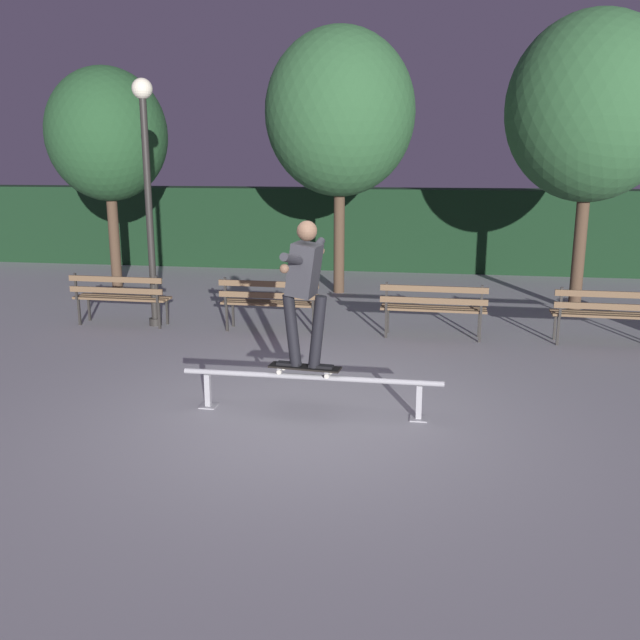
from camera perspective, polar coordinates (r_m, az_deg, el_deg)
ground_plane at (r=7.37m, az=-0.95°, el=-8.11°), size 90.00×90.00×0.00m
hedge_backdrop at (r=17.19m, az=5.30°, el=7.60°), size 24.00×1.20×1.98m
grind_rail at (r=7.37m, az=-0.78°, el=-5.29°), size 2.83×0.18×0.44m
skateboard at (r=7.33m, az=-1.27°, el=-4.00°), size 0.80×0.28×0.09m
skateboarder at (r=7.10m, az=-1.29°, el=3.22°), size 0.63×1.40×1.56m
park_bench_leftmost at (r=11.63m, az=-16.40°, el=2.10°), size 1.61×0.44×0.88m
park_bench_left_center at (r=10.78m, az=-4.15°, el=1.76°), size 1.61×0.44×0.88m
park_bench_right_center at (r=10.49m, az=9.46°, el=1.28°), size 1.61×0.44×0.88m
park_bench_rightmost at (r=10.80m, az=23.04°, el=0.74°), size 1.61×0.44×0.88m
tree_far_right at (r=13.07m, az=21.76°, el=16.11°), size 2.90×2.90×5.14m
tree_far_left at (r=15.13m, az=-17.37°, el=14.53°), size 2.45×2.45×4.52m
tree_behind_benches at (r=13.88m, az=1.68°, el=16.89°), size 2.93×2.93×5.17m
lamp_post_left at (r=11.33m, az=-14.27°, el=11.86°), size 0.32×0.32×3.90m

